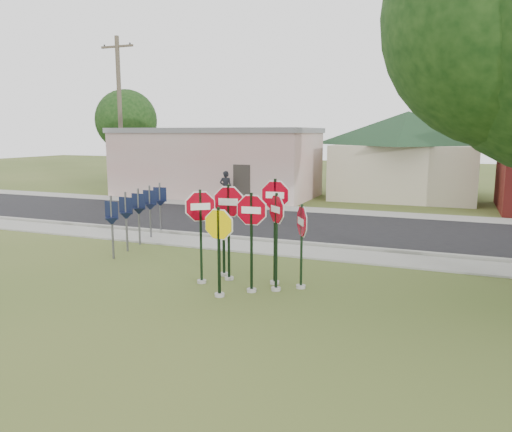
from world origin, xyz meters
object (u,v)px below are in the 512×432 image
at_px(stop_sign_center, 251,228).
at_px(stop_sign_yellow, 219,241).
at_px(stop_sign_left, 201,223).
at_px(utility_pole_near, 120,115).
at_px(pedestrian, 226,188).

distance_m(stop_sign_center, stop_sign_yellow, 0.88).
bearing_deg(stop_sign_left, utility_pole_near, 132.50).
distance_m(stop_sign_left, utility_pole_near, 19.22).
bearing_deg(stop_sign_center, pedestrian, 117.61).
bearing_deg(pedestrian, utility_pole_near, -25.21).
height_order(stop_sign_center, stop_sign_left, stop_sign_center).
bearing_deg(utility_pole_near, pedestrian, -6.61).
xyz_separation_m(utility_pole_near, pedestrian, (7.34, -0.85, -3.99)).
xyz_separation_m(stop_sign_center, pedestrian, (-6.96, 13.30, -0.63)).
relative_size(stop_sign_center, pedestrian, 1.42).
distance_m(utility_pole_near, pedestrian, 8.40).
height_order(stop_sign_center, utility_pole_near, utility_pole_near).
xyz_separation_m(stop_sign_left, pedestrian, (-5.45, 13.10, -0.64)).
height_order(stop_sign_center, pedestrian, stop_sign_center).
height_order(utility_pole_near, pedestrian, utility_pole_near).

